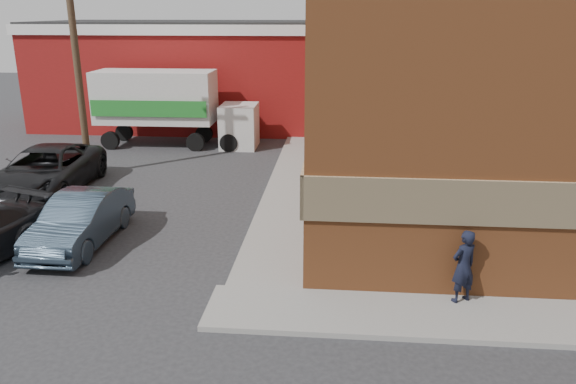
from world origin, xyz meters
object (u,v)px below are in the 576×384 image
(man, at_px, (463,266))
(suv_a, at_px, (45,171))
(warehouse, at_px, (193,73))
(utility_pole, at_px, (75,50))
(box_truck, at_px, (170,103))
(sedan, at_px, (81,220))
(brick_building, at_px, (524,55))

(man, distance_m, suv_a, 14.60)
(warehouse, relative_size, utility_pole, 1.81)
(man, height_order, box_truck, box_truck)
(suv_a, distance_m, box_truck, 7.95)
(sedan, bearing_deg, brick_building, 27.60)
(utility_pole, bearing_deg, box_truck, 69.59)
(warehouse, height_order, man, warehouse)
(sedan, xyz_separation_m, box_truck, (-0.88, 11.78, 1.32))
(suv_a, bearing_deg, sedan, -56.28)
(utility_pole, distance_m, man, 15.97)
(brick_building, distance_m, man, 10.59)
(brick_building, height_order, box_truck, brick_building)
(brick_building, bearing_deg, box_truck, 160.15)
(brick_building, relative_size, sedan, 4.30)
(sedan, bearing_deg, suv_a, 127.78)
(sedan, height_order, box_truck, box_truck)
(brick_building, relative_size, suv_a, 3.18)
(man, relative_size, sedan, 0.39)
(warehouse, bearing_deg, man, -61.61)
(man, distance_m, sedan, 10.00)
(warehouse, height_order, box_truck, warehouse)
(sedan, bearing_deg, box_truck, 95.04)
(warehouse, distance_m, utility_pole, 11.27)
(brick_building, bearing_deg, utility_pole, 179.98)
(utility_pole, relative_size, suv_a, 1.57)
(utility_pole, height_order, man, utility_pole)
(warehouse, distance_m, box_truck, 5.98)
(man, xyz_separation_m, box_truck, (-10.55, 14.34, 1.08))
(utility_pole, height_order, box_truck, utility_pole)
(utility_pole, height_order, sedan, utility_pole)
(brick_building, height_order, suv_a, brick_building)
(man, relative_size, suv_a, 0.29)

